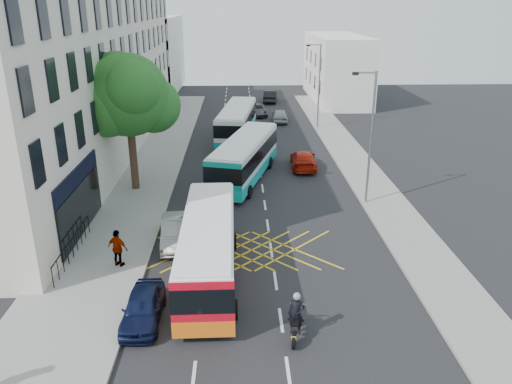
{
  "coord_description": "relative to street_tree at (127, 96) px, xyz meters",
  "views": [
    {
      "loc": [
        -1.59,
        -16.6,
        11.76
      ],
      "look_at": [
        -0.68,
        8.53,
        2.2
      ],
      "focal_mm": 35.0,
      "sensor_mm": 36.0,
      "label": 1
    }
  ],
  "objects": [
    {
      "name": "parked_car_silver",
      "position": [
        3.61,
        -8.01,
        -5.61
      ],
      "size": [
        1.78,
        4.22,
        1.35
      ],
      "primitive_type": "imported",
      "rotation": [
        0.0,
        0.0,
        0.09
      ],
      "color": "#929599",
      "rests_on": "ground"
    },
    {
      "name": "distant_car_silver",
      "position": [
        11.29,
        20.1,
        -5.62
      ],
      "size": [
        1.78,
        4.03,
        1.35
      ],
      "primitive_type": "imported",
      "rotation": [
        0.0,
        0.0,
        3.09
      ],
      "color": "#A1A4A8",
      "rests_on": "ground"
    },
    {
      "name": "lamp_far",
      "position": [
        14.71,
        17.03,
        -1.68
      ],
      "size": [
        1.45,
        0.15,
        8.0
      ],
      "color": "slate",
      "rests_on": "pavement_right"
    },
    {
      "name": "ground",
      "position": [
        8.51,
        -14.97,
        -6.29
      ],
      "size": [
        120.0,
        120.0,
        0.0
      ],
      "primitive_type": "plane",
      "color": "black",
      "rests_on": "ground"
    },
    {
      "name": "pedestrian_far",
      "position": [
        1.23,
        -10.58,
        -5.23
      ],
      "size": [
        1.16,
        0.84,
        1.82
      ],
      "primitive_type": "imported",
      "rotation": [
        0.0,
        0.0,
        2.72
      ],
      "color": "gray",
      "rests_on": "pavement_left"
    },
    {
      "name": "distant_car_grey",
      "position": [
        9.01,
        23.46,
        -5.68
      ],
      "size": [
        2.39,
        4.53,
        1.22
      ],
      "primitive_type": "imported",
      "rotation": [
        0.0,
        0.0,
        0.09
      ],
      "color": "#46494F",
      "rests_on": "ground"
    },
    {
      "name": "parked_car_blue",
      "position": [
        3.1,
        -14.79,
        -5.67
      ],
      "size": [
        1.46,
        3.63,
        1.24
      ],
      "primitive_type": "imported",
      "rotation": [
        0.0,
        0.0,
        -0.0
      ],
      "color": "black",
      "rests_on": "ground"
    },
    {
      "name": "street_tree",
      "position": [
        0.0,
        0.0,
        0.0
      ],
      "size": [
        6.3,
        5.7,
        8.8
      ],
      "color": "#382619",
      "rests_on": "pavement_left"
    },
    {
      "name": "lamp_near",
      "position": [
        14.71,
        -2.97,
        -1.68
      ],
      "size": [
        1.45,
        0.15,
        8.0
      ],
      "color": "slate",
      "rests_on": "pavement_right"
    },
    {
      "name": "bus_far",
      "position": [
        6.8,
        13.05,
        -4.71
      ],
      "size": [
        3.84,
        10.92,
        3.01
      ],
      "rotation": [
        0.0,
        0.0,
        -0.13
      ],
      "color": "silver",
      "rests_on": "ground"
    },
    {
      "name": "bus_near",
      "position": [
        5.51,
        -11.47,
        -4.81
      ],
      "size": [
        2.58,
        10.01,
        2.81
      ],
      "rotation": [
        0.0,
        0.0,
        0.01
      ],
      "color": "silver",
      "rests_on": "ground"
    },
    {
      "name": "terrace_far",
      "position": [
        -5.49,
        40.03,
        -1.29
      ],
      "size": [
        8.0,
        20.0,
        10.0
      ],
      "primitive_type": "cube",
      "color": "silver",
      "rests_on": "ground"
    },
    {
      "name": "pavement_right",
      "position": [
        16.01,
        0.03,
        -6.22
      ],
      "size": [
        3.0,
        70.0,
        0.15
      ],
      "primitive_type": "cube",
      "color": "gray",
      "rests_on": "ground"
    },
    {
      "name": "red_hatchback",
      "position": [
        11.82,
        4.43,
        -5.63
      ],
      "size": [
        2.1,
        4.65,
        1.32
      ],
      "primitive_type": "imported",
      "rotation": [
        0.0,
        0.0,
        3.09
      ],
      "color": "#A41607",
      "rests_on": "ground"
    },
    {
      "name": "building_right",
      "position": [
        19.51,
        33.03,
        -2.29
      ],
      "size": [
        6.0,
        18.0,
        8.0
      ],
      "primitive_type": "cube",
      "color": "silver",
      "rests_on": "ground"
    },
    {
      "name": "motorbike",
      "position": [
        8.98,
        -15.96,
        -5.41
      ],
      "size": [
        0.76,
        2.09,
        1.88
      ],
      "rotation": [
        0.0,
        0.0,
        -0.2
      ],
      "color": "black",
      "rests_on": "ground"
    },
    {
      "name": "pavement_left",
      "position": [
        0.01,
        0.03,
        -6.22
      ],
      "size": [
        5.0,
        70.0,
        0.15
      ],
      "primitive_type": "cube",
      "color": "gray",
      "rests_on": "ground"
    },
    {
      "name": "terrace_main",
      "position": [
        -5.49,
        9.52,
        0.46
      ],
      "size": [
        8.3,
        45.0,
        13.5
      ],
      "color": "beige",
      "rests_on": "ground"
    },
    {
      "name": "railings",
      "position": [
        -1.19,
        -9.67,
        -5.57
      ],
      "size": [
        0.08,
        5.6,
        1.14
      ],
      "primitive_type": null,
      "color": "black",
      "rests_on": "pavement_left"
    },
    {
      "name": "distant_car_dark",
      "position": [
        11.01,
        31.35,
        -5.56
      ],
      "size": [
        2.05,
        4.61,
        1.47
      ],
      "primitive_type": "imported",
      "rotation": [
        0.0,
        0.0,
        3.03
      ],
      "color": "black",
      "rests_on": "ground"
    },
    {
      "name": "bus_mid",
      "position": [
        7.34,
        1.97,
        -4.73
      ],
      "size": [
        5.22,
        10.85,
        2.97
      ],
      "rotation": [
        0.0,
        0.0,
        -0.27
      ],
      "color": "silver",
      "rests_on": "ground"
    }
  ]
}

